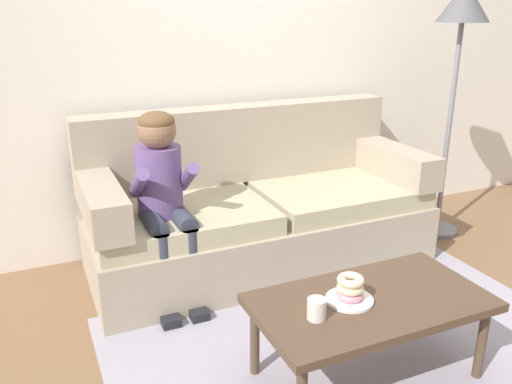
# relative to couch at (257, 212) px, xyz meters

# --- Properties ---
(ground) EXTENTS (10.00, 10.00, 0.00)m
(ground) POSITION_rel_couch_xyz_m (0.05, -0.86, -0.36)
(ground) COLOR brown
(wall_back) EXTENTS (8.00, 0.10, 2.80)m
(wall_back) POSITION_rel_couch_xyz_m (0.05, 0.54, 1.04)
(wall_back) COLOR silver
(wall_back) RESTS_ON ground
(area_rug) EXTENTS (2.40, 1.62, 0.01)m
(area_rug) POSITION_rel_couch_xyz_m (0.05, -1.11, -0.35)
(area_rug) COLOR #9993A3
(area_rug) RESTS_ON ground
(couch) EXTENTS (2.19, 0.90, 1.01)m
(couch) POSITION_rel_couch_xyz_m (0.00, 0.00, 0.00)
(couch) COLOR tan
(couch) RESTS_ON ground
(coffee_table) EXTENTS (1.05, 0.57, 0.41)m
(coffee_table) POSITION_rel_couch_xyz_m (-0.03, -1.30, 0.02)
(coffee_table) COLOR #4C3828
(coffee_table) RESTS_ON ground
(person_child) EXTENTS (0.34, 0.58, 1.10)m
(person_child) POSITION_rel_couch_xyz_m (-0.67, -0.21, 0.31)
(person_child) COLOR #664C84
(person_child) RESTS_ON ground
(plate) EXTENTS (0.21, 0.21, 0.01)m
(plate) POSITION_rel_couch_xyz_m (-0.13, -1.28, 0.06)
(plate) COLOR white
(plate) RESTS_ON coffee_table
(donut) EXTENTS (0.12, 0.12, 0.04)m
(donut) POSITION_rel_couch_xyz_m (-0.13, -1.28, 0.09)
(donut) COLOR pink
(donut) RESTS_ON plate
(donut_second) EXTENTS (0.16, 0.16, 0.04)m
(donut_second) POSITION_rel_couch_xyz_m (-0.13, -1.28, 0.13)
(donut_second) COLOR beige
(donut_second) RESTS_ON donut
(donut_third) EXTENTS (0.17, 0.17, 0.04)m
(donut_third) POSITION_rel_couch_xyz_m (-0.13, -1.28, 0.16)
(donut_third) COLOR beige
(donut_third) RESTS_ON donut_second
(mug) EXTENTS (0.08, 0.08, 0.09)m
(mug) POSITION_rel_couch_xyz_m (-0.33, -1.34, 0.10)
(mug) COLOR silver
(mug) RESTS_ON coffee_table
(toy_controller) EXTENTS (0.23, 0.09, 0.05)m
(toy_controller) POSITION_rel_couch_xyz_m (0.69, -0.78, -0.33)
(toy_controller) COLOR #339E56
(toy_controller) RESTS_ON ground
(floor_lamp) EXTENTS (0.35, 0.35, 1.79)m
(floor_lamp) POSITION_rel_couch_xyz_m (1.46, -0.11, 1.14)
(floor_lamp) COLOR slate
(floor_lamp) RESTS_ON ground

